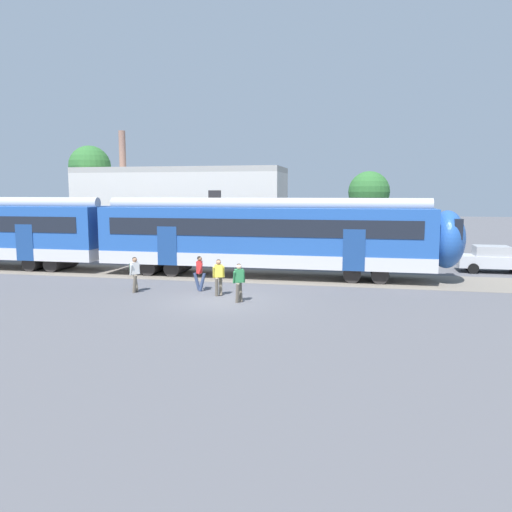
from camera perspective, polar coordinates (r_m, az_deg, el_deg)
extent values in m
plane|color=#515156|center=(21.51, -3.73, -5.15)|extent=(160.00, 160.00, 0.00)
cube|color=slate|center=(31.57, -19.27, -1.52)|extent=(80.00, 4.40, 0.01)
cube|color=silver|center=(27.44, 0.74, -0.19)|extent=(18.00, 3.06, 0.70)
cube|color=#2351A3|center=(27.28, 0.75, 3.04)|extent=(18.00, 3.00, 2.40)
cube|color=black|center=(25.78, 0.11, 3.24)|extent=(16.56, 0.03, 0.90)
cube|color=navy|center=(25.35, 11.13, 0.65)|extent=(1.10, 0.04, 2.10)
cube|color=navy|center=(27.30, -10.13, 1.14)|extent=(1.10, 0.04, 2.10)
cylinder|color=#A4A4A9|center=(27.21, 0.75, 5.94)|extent=(17.64, 0.70, 0.70)
cube|color=black|center=(27.84, -4.75, 7.08)|extent=(0.70, 0.12, 0.40)
cylinder|color=black|center=(27.06, 13.92, -1.80)|extent=(0.90, 2.40, 0.90)
cylinder|color=black|center=(27.04, 10.95, -1.72)|extent=(0.90, 2.40, 0.90)
cylinder|color=black|center=(28.85, -8.82, -1.11)|extent=(0.90, 2.40, 0.90)
cylinder|color=black|center=(29.36, -11.38, -1.02)|extent=(0.90, 2.40, 0.90)
ellipsoid|color=#2351A3|center=(27.17, 20.94, 1.80)|extent=(1.80, 2.85, 2.95)
cube|color=black|center=(27.18, 21.73, 3.03)|extent=(0.40, 2.40, 1.00)
cube|color=navy|center=(31.58, -24.95, 1.40)|extent=(1.10, 0.04, 2.10)
cylinder|color=black|center=(32.21, -21.32, -0.65)|extent=(0.90, 2.40, 0.90)
cylinder|color=black|center=(32.99, -23.36, -0.57)|extent=(0.90, 2.40, 0.90)
cylinder|color=#6B6051|center=(23.71, -13.69, -3.11)|extent=(0.37, 0.34, 0.87)
cylinder|color=#6B6051|center=(24.03, -13.58, -2.97)|extent=(0.37, 0.34, 0.87)
cube|color=silver|center=(23.76, -13.69, -1.36)|extent=(0.42, 0.43, 0.56)
cylinder|color=silver|center=(23.93, -13.29, -1.40)|extent=(0.25, 0.23, 0.52)
cylinder|color=silver|center=(23.60, -14.09, -1.55)|extent=(0.25, 0.23, 0.52)
sphere|color=#9E7051|center=(23.68, -13.70, -0.43)|extent=(0.22, 0.22, 0.22)
sphere|color=black|center=(23.70, -13.72, -0.35)|extent=(0.20, 0.20, 0.20)
cube|color=#235633|center=(23.92, -13.87, -1.26)|extent=(0.30, 0.32, 0.40)
cylinder|color=navy|center=(23.57, -6.17, -3.01)|extent=(0.37, 0.20, 0.87)
cylinder|color=navy|center=(23.79, -6.77, -2.92)|extent=(0.37, 0.20, 0.87)
cube|color=red|center=(23.56, -6.49, -1.26)|extent=(0.29, 0.39, 0.56)
cylinder|color=red|center=(23.80, -6.59, -1.30)|extent=(0.26, 0.13, 0.52)
cylinder|color=red|center=(23.34, -6.38, -1.47)|extent=(0.26, 0.13, 0.52)
sphere|color=brown|center=(23.51, -6.46, -0.32)|extent=(0.22, 0.22, 0.22)
sphere|color=black|center=(23.51, -6.51, -0.25)|extent=(0.20, 0.20, 0.20)
cylinder|color=#6B6051|center=(22.34, -4.51, -3.56)|extent=(0.25, 0.38, 0.87)
cylinder|color=#6B6051|center=(22.61, -4.06, -3.42)|extent=(0.25, 0.38, 0.87)
cube|color=gold|center=(22.35, -4.30, -1.71)|extent=(0.41, 0.33, 0.56)
cylinder|color=gold|center=(22.44, -3.74, -1.79)|extent=(0.16, 0.26, 0.52)
cylinder|color=gold|center=(22.28, -4.86, -1.87)|extent=(0.16, 0.26, 0.52)
sphere|color=#9E7051|center=(22.27, -4.31, -0.72)|extent=(0.22, 0.22, 0.22)
sphere|color=black|center=(22.29, -4.31, -0.64)|extent=(0.20, 0.20, 0.20)
cylinder|color=#6B6051|center=(20.99, -2.13, -4.25)|extent=(0.28, 0.38, 0.87)
cylinder|color=#6B6051|center=(21.29, -1.79, -4.08)|extent=(0.28, 0.38, 0.87)
cube|color=#2D7F47|center=(21.01, -1.97, -2.27)|extent=(0.43, 0.37, 0.56)
cylinder|color=#2D7F47|center=(21.14, -1.42, -2.35)|extent=(0.18, 0.26, 0.52)
cylinder|color=#2D7F47|center=(20.90, -2.52, -2.46)|extent=(0.18, 0.26, 0.52)
sphere|color=beige|center=(20.93, -1.96, -1.23)|extent=(0.22, 0.22, 0.22)
sphere|color=black|center=(20.95, -1.97, -1.14)|extent=(0.20, 0.20, 0.20)
cube|color=#B7BABF|center=(32.03, 25.51, -0.56)|extent=(4.01, 1.66, 0.68)
cube|color=#A1A3A8|center=(31.93, 25.31, 0.55)|extent=(1.91, 1.45, 0.56)
cube|color=black|center=(32.16, 26.95, 0.43)|extent=(0.13, 1.37, 0.48)
cylinder|color=black|center=(33.13, 27.25, -1.01)|extent=(0.60, 0.20, 0.60)
cylinder|color=black|center=(32.57, 23.04, -0.91)|extent=(0.60, 0.20, 0.60)
cylinder|color=black|center=(31.05, 23.58, -1.32)|extent=(0.60, 0.20, 0.60)
cube|color=beige|center=(37.81, -8.53, 4.77)|extent=(15.31, 5.00, 6.00)
cube|color=#A7A39B|center=(37.81, -8.62, 9.62)|extent=(15.31, 5.00, 0.40)
cylinder|color=#8C6656|center=(39.71, -15.02, 11.37)|extent=(0.50, 0.50, 3.20)
cylinder|color=brown|center=(35.95, 12.66, 2.67)|extent=(0.32, 0.32, 3.65)
sphere|color=#2D662D|center=(35.84, 12.79, 7.17)|extent=(2.85, 2.85, 2.85)
cylinder|color=brown|center=(41.60, -18.24, 4.37)|extent=(0.32, 0.32, 5.50)
sphere|color=#2D662D|center=(41.61, -18.46, 9.70)|extent=(3.20, 3.20, 3.20)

